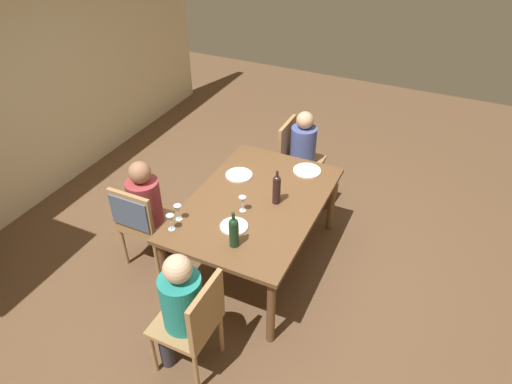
# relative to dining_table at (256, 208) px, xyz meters

# --- Properties ---
(ground_plane) EXTENTS (10.00, 10.00, 0.00)m
(ground_plane) POSITION_rel_dining_table_xyz_m (0.00, 0.00, -0.68)
(ground_plane) COLOR brown
(rear_room_partition) EXTENTS (6.40, 0.12, 2.70)m
(rear_room_partition) POSITION_rel_dining_table_xyz_m (0.00, 2.77, 0.67)
(rear_room_partition) COLOR beige
(rear_room_partition) RESTS_ON ground_plane
(dining_table) EXTENTS (1.72, 1.15, 0.75)m
(dining_table) POSITION_rel_dining_table_xyz_m (0.00, 0.00, 0.00)
(dining_table) COLOR brown
(dining_table) RESTS_ON ground_plane
(chair_far_left) EXTENTS (0.45, 0.44, 0.92)m
(chair_far_left) POSITION_rel_dining_table_xyz_m (-0.51, 0.95, -0.08)
(chair_far_left) COLOR #A87F51
(chair_far_left) RESTS_ON ground_plane
(chair_left_end) EXTENTS (0.44, 0.44, 0.92)m
(chair_left_end) POSITION_rel_dining_table_xyz_m (-1.24, -0.09, -0.14)
(chair_left_end) COLOR #A87F51
(chair_left_end) RESTS_ON ground_plane
(chair_right_end) EXTENTS (0.44, 0.44, 0.92)m
(chair_right_end) POSITION_rel_dining_table_xyz_m (1.24, 0.09, -0.14)
(chair_right_end) COLOR #A87F51
(chair_right_end) RESTS_ON ground_plane
(person_woman_host) EXTENTS (0.35, 0.30, 1.13)m
(person_woman_host) POSITION_rel_dining_table_xyz_m (-0.36, 0.95, -0.02)
(person_woman_host) COLOR #33333D
(person_woman_host) RESTS_ON ground_plane
(person_man_bearded) EXTENTS (0.31, 0.35, 1.13)m
(person_man_bearded) POSITION_rel_dining_table_xyz_m (-1.24, 0.03, -0.02)
(person_man_bearded) COLOR #33333D
(person_man_bearded) RESTS_ON ground_plane
(person_man_guest) EXTENTS (0.28, 0.33, 1.09)m
(person_man_guest) POSITION_rel_dining_table_xyz_m (1.24, -0.03, -0.04)
(person_man_guest) COLOR #33333D
(person_man_guest) RESTS_ON ground_plane
(wine_bottle_tall_green) EXTENTS (0.08, 0.08, 0.33)m
(wine_bottle_tall_green) POSITION_rel_dining_table_xyz_m (-0.60, -0.09, 0.22)
(wine_bottle_tall_green) COLOR #19381E
(wine_bottle_tall_green) RESTS_ON dining_table
(wine_bottle_dark_red) EXTENTS (0.07, 0.07, 0.34)m
(wine_bottle_dark_red) POSITION_rel_dining_table_xyz_m (0.06, -0.17, 0.23)
(wine_bottle_dark_red) COLOR black
(wine_bottle_dark_red) RESTS_ON dining_table
(wine_glass_near_left) EXTENTS (0.07, 0.07, 0.15)m
(wine_glass_near_left) POSITION_rel_dining_table_xyz_m (-0.18, 0.05, 0.18)
(wine_glass_near_left) COLOR silver
(wine_glass_near_left) RESTS_ON dining_table
(wine_glass_centre) EXTENTS (0.07, 0.07, 0.15)m
(wine_glass_centre) POSITION_rel_dining_table_xyz_m (-0.65, 0.47, 0.18)
(wine_glass_centre) COLOR silver
(wine_glass_centre) RESTS_ON dining_table
(wine_glass_near_right) EXTENTS (0.07, 0.07, 0.15)m
(wine_glass_near_right) POSITION_rel_dining_table_xyz_m (-0.52, 0.49, 0.18)
(wine_glass_near_right) COLOR silver
(wine_glass_near_right) RESTS_ON dining_table
(dinner_plate_host) EXTENTS (0.24, 0.24, 0.01)m
(dinner_plate_host) POSITION_rel_dining_table_xyz_m (-0.41, 0.01, 0.08)
(dinner_plate_host) COLOR white
(dinner_plate_host) RESTS_ON dining_table
(dinner_plate_guest_left) EXTENTS (0.28, 0.28, 0.01)m
(dinner_plate_guest_left) POSITION_rel_dining_table_xyz_m (0.66, -0.25, 0.08)
(dinner_plate_guest_left) COLOR white
(dinner_plate_guest_left) RESTS_ON dining_table
(dinner_plate_guest_right) EXTENTS (0.27, 0.27, 0.01)m
(dinner_plate_guest_right) POSITION_rel_dining_table_xyz_m (0.30, 0.33, 0.08)
(dinner_plate_guest_right) COLOR white
(dinner_plate_guest_right) RESTS_ON dining_table
(handbag) EXTENTS (0.29, 0.14, 0.22)m
(handbag) POSITION_rel_dining_table_xyz_m (1.24, -0.35, -0.57)
(handbag) COLOR brown
(handbag) RESTS_ON ground_plane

